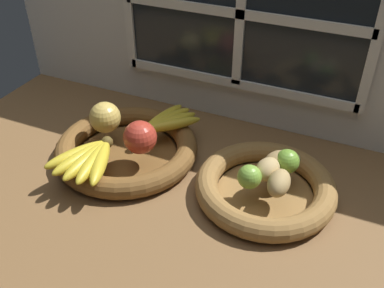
# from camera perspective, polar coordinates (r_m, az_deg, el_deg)

# --- Properties ---
(ground_plane) EXTENTS (1.40, 0.90, 0.03)m
(ground_plane) POSITION_cam_1_polar(r_m,az_deg,el_deg) (1.06, 0.39, -4.97)
(ground_plane) COLOR brown
(back_wall) EXTENTS (1.40, 0.05, 0.55)m
(back_wall) POSITION_cam_1_polar(r_m,az_deg,el_deg) (1.15, 6.64, 15.37)
(back_wall) COLOR silver
(back_wall) RESTS_ON ground_plane
(fruit_bowl_left) EXTENTS (0.36, 0.36, 0.05)m
(fruit_bowl_left) POSITION_cam_1_polar(r_m,az_deg,el_deg) (1.11, -8.49, -0.63)
(fruit_bowl_left) COLOR brown
(fruit_bowl_left) RESTS_ON ground_plane
(fruit_bowl_right) EXTENTS (0.32, 0.32, 0.05)m
(fruit_bowl_right) POSITION_cam_1_polar(r_m,az_deg,el_deg) (1.00, 9.51, -5.61)
(fruit_bowl_right) COLOR olive
(fruit_bowl_right) RESTS_ON ground_plane
(apple_red_right) EXTENTS (0.08, 0.08, 0.08)m
(apple_red_right) POSITION_cam_1_polar(r_m,az_deg,el_deg) (1.03, -6.78, 0.87)
(apple_red_right) COLOR #B73828
(apple_red_right) RESTS_ON fruit_bowl_left
(apple_golden_left) EXTENTS (0.08, 0.08, 0.08)m
(apple_golden_left) POSITION_cam_1_polar(r_m,az_deg,el_deg) (1.12, -11.26, 3.42)
(apple_golden_left) COLOR #DBB756
(apple_golden_left) RESTS_ON fruit_bowl_left
(banana_bunch_front) EXTENTS (0.16, 0.17, 0.03)m
(banana_bunch_front) POSITION_cam_1_polar(r_m,az_deg,el_deg) (1.02, -13.41, -1.89)
(banana_bunch_front) COLOR gold
(banana_bunch_front) RESTS_ON fruit_bowl_left
(banana_bunch_back) EXTENTS (0.13, 0.16, 0.03)m
(banana_bunch_back) POSITION_cam_1_polar(r_m,az_deg,el_deg) (1.13, -3.21, 3.02)
(banana_bunch_back) COLOR gold
(banana_bunch_back) RESTS_ON fruit_bowl_left
(potato_small) EXTENTS (0.05, 0.08, 0.05)m
(potato_small) POSITION_cam_1_polar(r_m,az_deg,el_deg) (0.93, 11.25, -5.00)
(potato_small) COLOR tan
(potato_small) RESTS_ON fruit_bowl_right
(potato_back) EXTENTS (0.10, 0.09, 0.05)m
(potato_back) POSITION_cam_1_polar(r_m,az_deg,el_deg) (1.00, 11.72, -2.11)
(potato_back) COLOR #A38451
(potato_back) RESTS_ON fruit_bowl_right
(potato_large) EXTENTS (0.06, 0.08, 0.05)m
(potato_large) POSITION_cam_1_polar(r_m,az_deg,el_deg) (0.96, 9.81, -3.28)
(potato_large) COLOR tan
(potato_large) RESTS_ON fruit_bowl_right
(lime_near) EXTENTS (0.05, 0.05, 0.05)m
(lime_near) POSITION_cam_1_polar(r_m,az_deg,el_deg) (0.94, 7.49, -4.25)
(lime_near) COLOR #7AAD3D
(lime_near) RESTS_ON fruit_bowl_right
(lime_far) EXTENTS (0.06, 0.06, 0.06)m
(lime_far) POSITION_cam_1_polar(r_m,az_deg,el_deg) (0.99, 12.28, -2.22)
(lime_far) COLOR #6B9E33
(lime_far) RESTS_ON fruit_bowl_right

